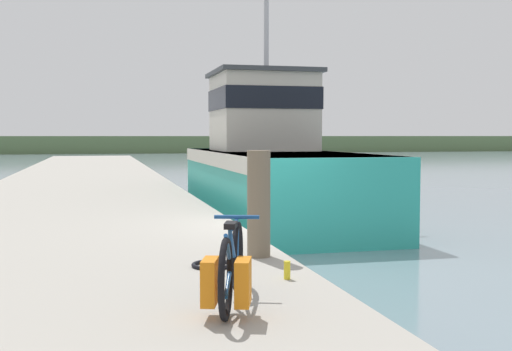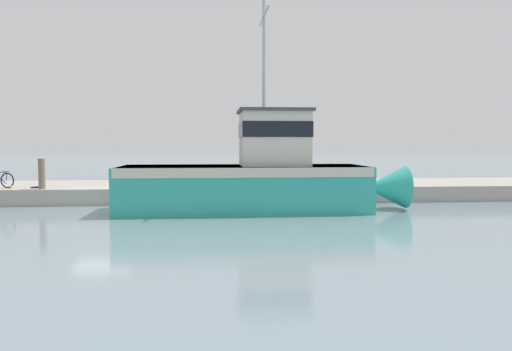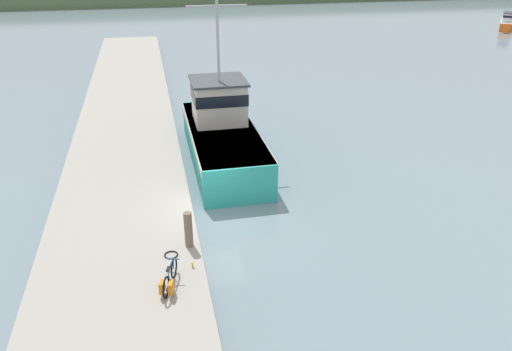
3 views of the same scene
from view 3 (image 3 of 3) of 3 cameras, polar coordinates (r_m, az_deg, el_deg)
name	(u,v)px [view 3 (image 3 of 3)]	position (r m, az deg, el deg)	size (l,w,h in m)	color
ground_plane	(213,220)	(21.20, -4.93, -5.04)	(320.00, 320.00, 0.00)	gray
dock_pier	(122,222)	(20.98, -15.02, -5.12)	(5.70, 80.00, 0.73)	#A39E93
fishing_boat_main	(221,132)	(26.54, -3.97, 5.00)	(3.42, 11.80, 9.03)	teal
boat_red_outer	(507,22)	(75.01, 26.79, 15.37)	(5.92, 7.09, 2.10)	orange
bicycle_touring	(169,280)	(16.17, -9.92, -11.69)	(0.73, 1.64, 0.77)	black
mooring_post	(188,229)	(17.95, -7.73, -6.13)	(0.30, 0.30, 1.35)	#756651
hose_coil	(171,255)	(17.87, -9.68, -8.93)	(0.49, 0.49, 0.05)	black
water_bottle_by_bike	(193,265)	(17.16, -7.27, -10.07)	(0.07, 0.07, 0.20)	yellow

